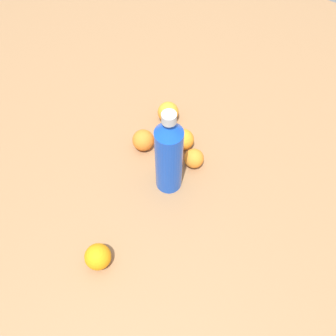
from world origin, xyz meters
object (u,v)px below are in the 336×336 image
object	(u,v)px
orange_0	(98,257)
orange_4	(143,140)
orange_3	(168,112)
water_bottle	(168,154)
orange_1	(194,158)
orange_2	(183,140)

from	to	relation	value
orange_0	orange_4	size ratio (longest dim) A/B	1.01
orange_3	orange_0	bearing A→B (deg)	13.65
orange_4	orange_0	bearing A→B (deg)	18.55
water_bottle	orange_1	xyz separation A→B (m)	(-0.10, 0.03, -0.12)
orange_1	orange_2	distance (m)	0.08
water_bottle	orange_3	xyz separation A→B (m)	(-0.22, -0.14, -0.11)
orange_2	orange_1	bearing A→B (deg)	57.72
orange_1	orange_3	size ratio (longest dim) A/B	0.87
orange_0	orange_2	bearing A→B (deg)	-177.17
water_bottle	orange_0	size ratio (longest dim) A/B	4.42
orange_0	orange_4	xyz separation A→B (m)	(-0.39, -0.13, -0.00)
orange_0	orange_4	world-z (taller)	same
orange_0	orange_4	bearing A→B (deg)	-161.45
orange_0	water_bottle	bearing A→B (deg)	177.44
orange_4	water_bottle	bearing A→B (deg)	63.88
orange_0	orange_3	distance (m)	0.55
orange_2	orange_3	world-z (taller)	orange_3
orange_0	orange_4	distance (m)	0.41
water_bottle	orange_2	xyz separation A→B (m)	(-0.15, -0.04, -0.11)
orange_0	orange_2	size ratio (longest dim) A/B	1.02
water_bottle	orange_4	bearing A→B (deg)	-91.22
orange_1	orange_2	bearing A→B (deg)	-122.28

